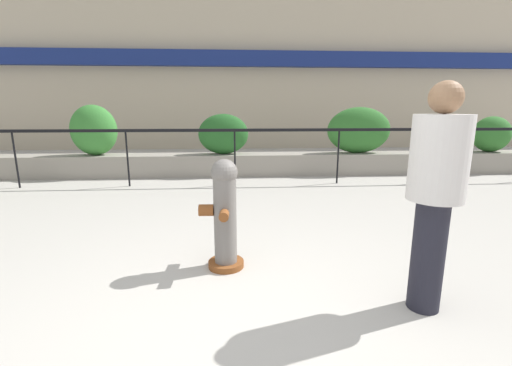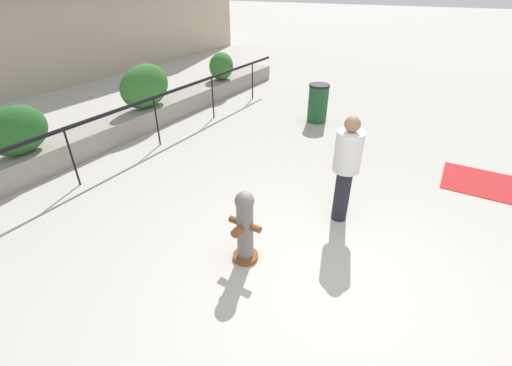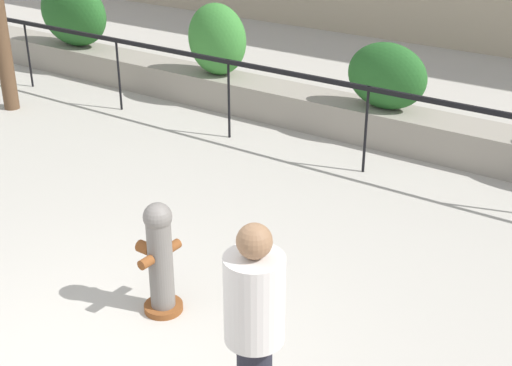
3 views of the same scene
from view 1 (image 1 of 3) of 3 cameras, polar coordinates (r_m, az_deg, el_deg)
ground_plane at (r=2.55m, az=-2.61°, el=-24.87°), size 120.00×120.00×0.00m
building_facade at (r=14.23m, az=-3.92°, el=22.13°), size 30.00×1.36×8.00m
planter_wall_low at (r=8.13m, az=-3.56°, el=3.12°), size 18.00×0.70×0.50m
fence_railing_segment at (r=6.95m, az=-3.59°, el=7.94°), size 15.00×0.05×1.15m
hedge_bush_1 at (r=8.64m, az=-25.42°, el=7.96°), size 1.03×0.67×1.13m
hedge_bush_2 at (r=8.05m, az=-5.46°, el=8.11°), size 1.16×0.57×0.93m
hedge_bush_3 at (r=8.58m, az=16.77°, el=8.42°), size 1.52×0.61×1.08m
hedge_bush_4 at (r=10.24m, az=34.60°, el=6.72°), size 0.91×0.70×0.86m
fire_hydrant at (r=3.32m, az=-5.25°, el=-5.08°), size 0.43×0.47×1.08m
pedestrian at (r=2.83m, az=27.79°, el=-0.39°), size 0.50×0.50×1.73m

